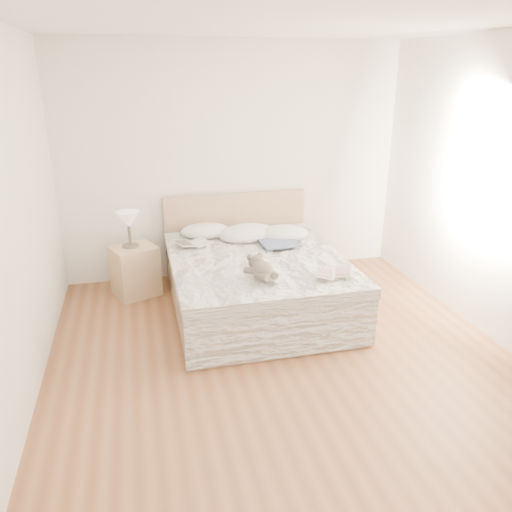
% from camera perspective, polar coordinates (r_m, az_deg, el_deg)
% --- Properties ---
extents(floor, '(4.00, 4.50, 0.00)m').
position_cam_1_polar(floor, '(4.36, 3.62, -12.38)').
color(floor, brown).
rests_on(floor, ground).
extents(ceiling, '(4.00, 4.50, 0.00)m').
position_cam_1_polar(ceiling, '(3.68, 4.65, 25.71)').
color(ceiling, white).
rests_on(ceiling, ground).
extents(wall_back, '(4.00, 0.02, 2.70)m').
position_cam_1_polar(wall_back, '(5.93, -2.57, 10.60)').
color(wall_back, white).
rests_on(wall_back, ground).
extents(wall_front, '(4.00, 0.02, 2.70)m').
position_cam_1_polar(wall_front, '(1.95, 24.85, -12.68)').
color(wall_front, white).
rests_on(wall_front, ground).
extents(wall_left, '(0.02, 4.50, 2.70)m').
position_cam_1_polar(wall_left, '(3.74, -26.67, 2.57)').
color(wall_left, white).
rests_on(wall_left, ground).
extents(window, '(0.02, 1.30, 1.10)m').
position_cam_1_polar(window, '(4.99, 25.55, 7.95)').
color(window, white).
rests_on(window, wall_right).
extents(bed, '(1.72, 2.14, 1.00)m').
position_cam_1_polar(bed, '(5.23, -0.13, -2.68)').
color(bed, tan).
rests_on(bed, floor).
extents(nightstand, '(0.57, 0.54, 0.56)m').
position_cam_1_polar(nightstand, '(5.68, -13.64, -1.65)').
color(nightstand, tan).
rests_on(nightstand, floor).
extents(table_lamp, '(0.27, 0.27, 0.39)m').
position_cam_1_polar(table_lamp, '(5.52, -14.38, 3.82)').
color(table_lamp, '#4C4842').
rests_on(table_lamp, nightstand).
extents(pillow_left, '(0.61, 0.46, 0.17)m').
position_cam_1_polar(pillow_left, '(5.73, -5.76, 2.85)').
color(pillow_left, white).
rests_on(pillow_left, bed).
extents(pillow_middle, '(0.74, 0.58, 0.20)m').
position_cam_1_polar(pillow_middle, '(5.62, -0.98, 2.59)').
color(pillow_middle, white).
rests_on(pillow_middle, bed).
extents(pillow_right, '(0.63, 0.47, 0.17)m').
position_cam_1_polar(pillow_right, '(5.62, 3.08, 2.59)').
color(pillow_right, silver).
rests_on(pillow_right, bed).
extents(blouse, '(0.65, 0.69, 0.02)m').
position_cam_1_polar(blouse, '(5.45, 2.28, 1.90)').
color(blouse, '#38456B').
rests_on(blouse, bed).
extents(photo_book, '(0.41, 0.34, 0.03)m').
position_cam_1_polar(photo_book, '(5.36, -7.32, 1.42)').
color(photo_book, silver).
rests_on(photo_book, bed).
extents(childrens_book, '(0.42, 0.36, 0.02)m').
position_cam_1_polar(childrens_book, '(4.58, 8.89, -1.98)').
color(childrens_book, beige).
rests_on(childrens_book, bed).
extents(teddy_bear, '(0.31, 0.38, 0.17)m').
position_cam_1_polar(teddy_bear, '(4.42, 0.75, -2.29)').
color(teddy_bear, '#64584F').
rests_on(teddy_bear, bed).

